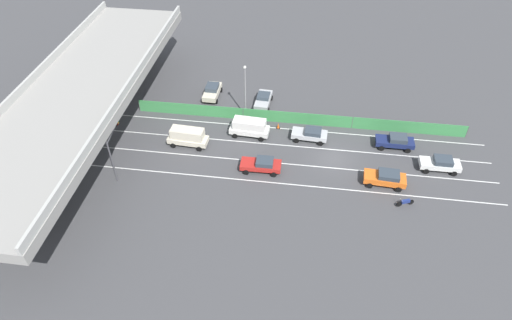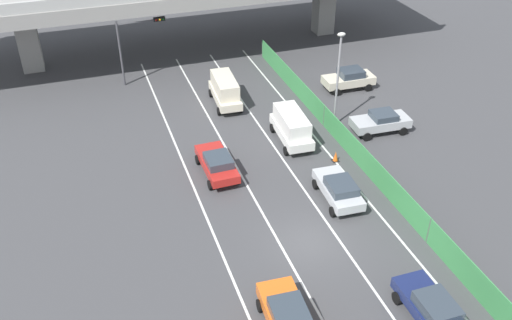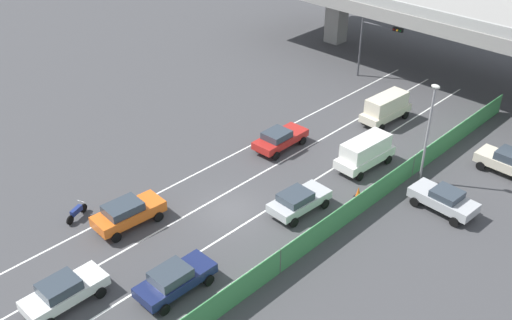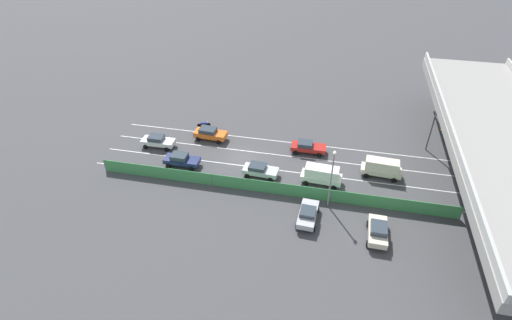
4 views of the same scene
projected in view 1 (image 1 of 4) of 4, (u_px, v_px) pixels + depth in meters
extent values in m
plane|color=#424244|center=(334.00, 159.00, 51.40)|extent=(300.00, 300.00, 0.00)
cube|color=silver|center=(290.00, 184.00, 48.23)|extent=(0.14, 45.42, 0.01)
cube|color=silver|center=(292.00, 164.00, 50.66)|extent=(0.14, 45.42, 0.01)
cube|color=silver|center=(294.00, 146.00, 53.10)|extent=(0.14, 45.42, 0.01)
cube|color=silver|center=(296.00, 130.00, 55.53)|extent=(0.14, 45.42, 0.01)
cube|color=gray|center=(79.00, 94.00, 50.19)|extent=(44.46, 11.96, 1.19)
cube|color=#B2B2AD|center=(126.00, 89.00, 48.92)|extent=(44.46, 0.30, 0.90)
cube|color=#B2B2AD|center=(28.00, 82.00, 50.08)|extent=(44.46, 0.30, 0.90)
cube|color=gray|center=(24.00, 206.00, 41.94)|extent=(1.80, 1.80, 5.74)
cube|color=gray|center=(128.00, 60.00, 63.04)|extent=(1.80, 1.80, 5.74)
cube|color=#3D8E4C|center=(297.00, 118.00, 55.93)|extent=(0.06, 41.42, 1.68)
cylinder|color=#4C514C|center=(467.00, 132.00, 53.82)|extent=(0.10, 0.10, 1.68)
cylinder|color=#4C514C|center=(352.00, 123.00, 55.23)|extent=(0.10, 0.10, 1.68)
cylinder|color=#4C514C|center=(243.00, 114.00, 56.63)|extent=(0.10, 0.10, 1.68)
cylinder|color=#4C514C|center=(139.00, 105.00, 58.03)|extent=(0.10, 0.10, 1.68)
cube|color=beige|center=(188.00, 140.00, 52.78)|extent=(2.03, 4.85, 0.63)
cube|color=beige|center=(187.00, 134.00, 52.17)|extent=(1.77, 3.99, 1.19)
cylinder|color=black|center=(173.00, 146.00, 52.69)|extent=(0.26, 0.65, 0.64)
cylinder|color=black|center=(178.00, 137.00, 53.97)|extent=(0.26, 0.65, 0.64)
cylinder|color=black|center=(199.00, 149.00, 52.21)|extent=(0.26, 0.65, 0.64)
cylinder|color=black|center=(203.00, 140.00, 53.49)|extent=(0.26, 0.65, 0.64)
cube|color=silver|center=(440.00, 164.00, 49.52)|extent=(1.76, 4.42, 0.60)
cube|color=#333D47|center=(443.00, 160.00, 49.11)|extent=(1.54, 1.96, 0.57)
cylinder|color=black|center=(426.00, 171.00, 49.32)|extent=(0.22, 0.64, 0.64)
cylinder|color=black|center=(424.00, 161.00, 50.62)|extent=(0.22, 0.64, 0.64)
cylinder|color=black|center=(454.00, 174.00, 49.02)|extent=(0.22, 0.64, 0.64)
cylinder|color=black|center=(451.00, 163.00, 50.32)|extent=(0.22, 0.64, 0.64)
cube|color=#B7BABC|center=(309.00, 134.00, 53.57)|extent=(2.06, 4.35, 0.57)
cube|color=#333D47|center=(313.00, 131.00, 53.15)|extent=(1.71, 2.05, 0.50)
cylinder|color=black|center=(296.00, 140.00, 53.40)|extent=(0.26, 0.65, 0.64)
cylinder|color=black|center=(298.00, 131.00, 54.74)|extent=(0.26, 0.65, 0.64)
cylinder|color=black|center=(320.00, 143.00, 52.98)|extent=(0.26, 0.65, 0.64)
cylinder|color=black|center=(322.00, 134.00, 54.32)|extent=(0.26, 0.65, 0.64)
cube|color=red|center=(261.00, 165.00, 49.45)|extent=(1.88, 4.56, 0.56)
cube|color=#333D47|center=(265.00, 162.00, 49.05)|extent=(1.63, 1.93, 0.53)
cylinder|color=black|center=(246.00, 172.00, 49.20)|extent=(0.23, 0.64, 0.64)
cylinder|color=black|center=(248.00, 161.00, 50.55)|extent=(0.23, 0.64, 0.64)
cylinder|color=black|center=(274.00, 175.00, 48.92)|extent=(0.23, 0.64, 0.64)
cylinder|color=black|center=(275.00, 164.00, 50.27)|extent=(0.23, 0.64, 0.64)
cube|color=orange|center=(385.00, 178.00, 47.74)|extent=(2.09, 4.55, 0.68)
cube|color=#333D47|center=(389.00, 175.00, 47.29)|extent=(1.74, 2.31, 0.53)
cylinder|color=black|center=(370.00, 186.00, 47.63)|extent=(0.26, 0.65, 0.64)
cylinder|color=black|center=(370.00, 174.00, 48.96)|extent=(0.26, 0.65, 0.64)
cylinder|color=black|center=(398.00, 190.00, 47.18)|extent=(0.26, 0.65, 0.64)
cylinder|color=black|center=(398.00, 178.00, 48.52)|extent=(0.26, 0.65, 0.64)
cube|color=navy|center=(395.00, 142.00, 52.51)|extent=(1.81, 4.47, 0.58)
cube|color=#333D47|center=(398.00, 138.00, 52.10)|extent=(1.58, 2.01, 0.56)
cylinder|color=black|center=(381.00, 148.00, 52.31)|extent=(0.22, 0.64, 0.64)
cylinder|color=black|center=(380.00, 139.00, 53.63)|extent=(0.22, 0.64, 0.64)
cylinder|color=black|center=(408.00, 151.00, 51.98)|extent=(0.22, 0.64, 0.64)
cylinder|color=black|center=(406.00, 141.00, 53.30)|extent=(0.22, 0.64, 0.64)
cube|color=silver|center=(250.00, 130.00, 54.18)|extent=(2.13, 4.88, 0.65)
cube|color=silver|center=(249.00, 124.00, 53.60)|extent=(1.85, 4.01, 1.11)
cylinder|color=black|center=(235.00, 136.00, 54.07)|extent=(0.26, 0.65, 0.64)
cylinder|color=black|center=(238.00, 127.00, 55.42)|extent=(0.26, 0.65, 0.64)
cylinder|color=black|center=(261.00, 139.00, 53.59)|extent=(0.26, 0.65, 0.64)
cylinder|color=black|center=(264.00, 130.00, 54.94)|extent=(0.26, 0.65, 0.64)
cylinder|color=black|center=(399.00, 204.00, 45.60)|extent=(0.31, 0.60, 0.60)
cylinder|color=black|center=(411.00, 202.00, 45.84)|extent=(0.31, 0.60, 0.60)
cube|color=navy|center=(406.00, 201.00, 45.54)|extent=(0.59, 0.96, 0.36)
cylinder|color=#B2B2B2|center=(401.00, 200.00, 45.21)|extent=(0.57, 0.24, 0.03)
cube|color=#B2B5B7|center=(263.00, 100.00, 59.05)|extent=(4.35, 2.05, 0.64)
cube|color=#333D47|center=(264.00, 96.00, 58.82)|extent=(1.81, 1.69, 0.45)
cylinder|color=black|center=(268.00, 110.00, 58.17)|extent=(0.65, 0.25, 0.64)
cylinder|color=black|center=(255.00, 108.00, 58.43)|extent=(0.65, 0.25, 0.64)
cylinder|color=black|center=(272.00, 98.00, 60.30)|extent=(0.65, 0.25, 0.64)
cylinder|color=black|center=(259.00, 97.00, 60.56)|extent=(0.65, 0.25, 0.64)
cube|color=beige|center=(212.00, 92.00, 60.52)|extent=(4.29, 1.94, 0.68)
cube|color=#333D47|center=(212.00, 87.00, 60.24)|extent=(1.99, 1.66, 0.58)
cylinder|color=black|center=(217.00, 101.00, 59.68)|extent=(0.64, 0.23, 0.64)
cylinder|color=black|center=(203.00, 100.00, 59.89)|extent=(0.64, 0.23, 0.64)
cylinder|color=black|center=(221.00, 90.00, 61.81)|extent=(0.64, 0.23, 0.64)
cylinder|color=black|center=(208.00, 89.00, 62.03)|extent=(0.64, 0.23, 0.64)
cylinder|color=#47474C|center=(112.00, 162.00, 46.77)|extent=(0.18, 0.18, 5.59)
cylinder|color=#47474C|center=(112.00, 132.00, 46.59)|extent=(3.94, 0.49, 0.12)
cube|color=black|center=(117.00, 123.00, 47.77)|extent=(0.98, 0.37, 0.32)
sphere|color=#390706|center=(117.00, 125.00, 47.54)|extent=(0.20, 0.20, 0.20)
sphere|color=#EFA319|center=(118.00, 123.00, 47.77)|extent=(0.20, 0.20, 0.20)
sphere|color=black|center=(119.00, 121.00, 47.99)|extent=(0.20, 0.20, 0.20)
cylinder|color=gray|center=(245.00, 93.00, 55.41)|extent=(0.16, 0.16, 6.99)
ellipsoid|color=silver|center=(245.00, 67.00, 52.97)|extent=(0.60, 0.36, 0.28)
cone|color=orange|center=(278.00, 126.00, 55.55)|extent=(0.36, 0.36, 0.73)
cube|color=black|center=(278.00, 128.00, 55.78)|extent=(0.47, 0.47, 0.03)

